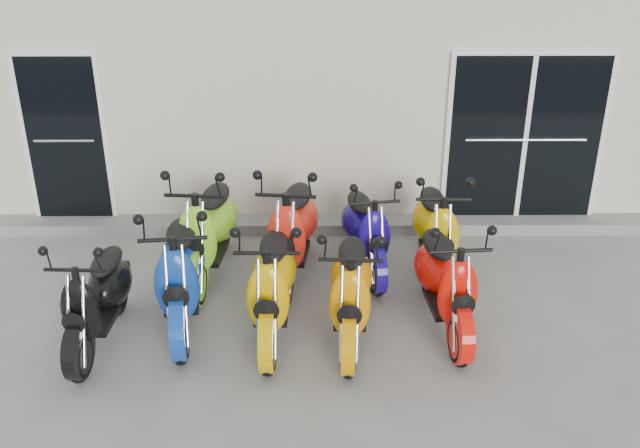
{
  "coord_description": "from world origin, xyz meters",
  "views": [
    {
      "loc": [
        -0.04,
        -6.42,
        4.06
      ],
      "look_at": [
        0.0,
        0.6,
        0.75
      ],
      "focal_mm": 40.0,
      "sensor_mm": 36.0,
      "label": 1
    }
  ],
  "objects_px": {
    "scooter_front_orange_b": "(351,278)",
    "scooter_back_blue": "(366,220)",
    "scooter_back_green": "(207,218)",
    "scooter_back_red": "(293,217)",
    "scooter_front_black": "(95,286)",
    "scooter_front_red": "(446,269)",
    "scooter_back_yellow": "(436,219)",
    "scooter_front_orange_a": "(271,272)",
    "scooter_front_blue": "(179,260)"
  },
  "relations": [
    {
      "from": "scooter_front_black",
      "to": "scooter_back_blue",
      "type": "height_order",
      "value": "scooter_front_black"
    },
    {
      "from": "scooter_back_yellow",
      "to": "scooter_front_blue",
      "type": "bearing_deg",
      "value": -157.2
    },
    {
      "from": "scooter_front_orange_a",
      "to": "scooter_back_blue",
      "type": "distance_m",
      "value": 1.66
    },
    {
      "from": "scooter_front_orange_b",
      "to": "scooter_back_blue",
      "type": "distance_m",
      "value": 1.41
    },
    {
      "from": "scooter_front_orange_b",
      "to": "scooter_back_red",
      "type": "relative_size",
      "value": 0.91
    },
    {
      "from": "scooter_front_orange_b",
      "to": "scooter_back_red",
      "type": "xyz_separation_m",
      "value": [
        -0.6,
        1.25,
        0.07
      ]
    },
    {
      "from": "scooter_front_orange_b",
      "to": "scooter_back_yellow",
      "type": "xyz_separation_m",
      "value": [
        1.02,
        1.33,
        0.01
      ]
    },
    {
      "from": "scooter_front_red",
      "to": "scooter_back_green",
      "type": "xyz_separation_m",
      "value": [
        -2.5,
        1.08,
        0.07
      ]
    },
    {
      "from": "scooter_front_orange_a",
      "to": "scooter_front_orange_b",
      "type": "xyz_separation_m",
      "value": [
        0.77,
        -0.07,
        -0.03
      ]
    },
    {
      "from": "scooter_front_red",
      "to": "scooter_back_green",
      "type": "height_order",
      "value": "scooter_back_green"
    },
    {
      "from": "scooter_front_black",
      "to": "scooter_front_red",
      "type": "distance_m",
      "value": 3.4
    },
    {
      "from": "scooter_front_orange_a",
      "to": "scooter_front_black",
      "type": "bearing_deg",
      "value": -173.92
    },
    {
      "from": "scooter_front_black",
      "to": "scooter_front_orange_a",
      "type": "relative_size",
      "value": 0.91
    },
    {
      "from": "scooter_front_red",
      "to": "scooter_back_yellow",
      "type": "xyz_separation_m",
      "value": [
        0.08,
        1.16,
        0.01
      ]
    },
    {
      "from": "scooter_front_red",
      "to": "scooter_back_green",
      "type": "distance_m",
      "value": 2.72
    },
    {
      "from": "scooter_front_orange_b",
      "to": "scooter_back_yellow",
      "type": "distance_m",
      "value": 1.68
    },
    {
      "from": "scooter_front_orange_b",
      "to": "scooter_back_green",
      "type": "relative_size",
      "value": 0.91
    },
    {
      "from": "scooter_front_black",
      "to": "scooter_front_orange_b",
      "type": "distance_m",
      "value": 2.45
    },
    {
      "from": "scooter_front_black",
      "to": "scooter_front_red",
      "type": "bearing_deg",
      "value": 6.94
    },
    {
      "from": "scooter_front_black",
      "to": "scooter_front_orange_a",
      "type": "bearing_deg",
      "value": 8.07
    },
    {
      "from": "scooter_front_black",
      "to": "scooter_back_blue",
      "type": "distance_m",
      "value": 3.06
    },
    {
      "from": "scooter_back_red",
      "to": "scooter_front_red",
      "type": "bearing_deg",
      "value": -28.72
    },
    {
      "from": "scooter_back_red",
      "to": "scooter_back_blue",
      "type": "relative_size",
      "value": 1.17
    },
    {
      "from": "scooter_front_blue",
      "to": "scooter_front_orange_b",
      "type": "height_order",
      "value": "scooter_front_blue"
    },
    {
      "from": "scooter_front_red",
      "to": "scooter_back_blue",
      "type": "height_order",
      "value": "scooter_front_red"
    },
    {
      "from": "scooter_back_green",
      "to": "scooter_back_blue",
      "type": "distance_m",
      "value": 1.79
    },
    {
      "from": "scooter_front_blue",
      "to": "scooter_back_yellow",
      "type": "relative_size",
      "value": 1.07
    },
    {
      "from": "scooter_front_red",
      "to": "scooter_back_yellow",
      "type": "relative_size",
      "value": 0.99
    },
    {
      "from": "scooter_front_orange_b",
      "to": "scooter_back_yellow",
      "type": "bearing_deg",
      "value": 56.3
    },
    {
      "from": "scooter_front_blue",
      "to": "scooter_back_blue",
      "type": "distance_m",
      "value": 2.23
    },
    {
      "from": "scooter_front_blue",
      "to": "scooter_back_blue",
      "type": "height_order",
      "value": "scooter_front_blue"
    },
    {
      "from": "scooter_back_green",
      "to": "scooter_back_red",
      "type": "relative_size",
      "value": 1.0
    },
    {
      "from": "scooter_front_black",
      "to": "scooter_front_orange_a",
      "type": "xyz_separation_m",
      "value": [
        1.67,
        0.15,
        0.06
      ]
    },
    {
      "from": "scooter_front_orange_b",
      "to": "scooter_back_blue",
      "type": "relative_size",
      "value": 1.06
    },
    {
      "from": "scooter_front_orange_b",
      "to": "scooter_front_red",
      "type": "distance_m",
      "value": 0.96
    },
    {
      "from": "scooter_front_blue",
      "to": "scooter_front_red",
      "type": "distance_m",
      "value": 2.64
    },
    {
      "from": "scooter_back_green",
      "to": "scooter_front_black",
      "type": "bearing_deg",
      "value": -118.9
    },
    {
      "from": "scooter_front_black",
      "to": "scooter_front_orange_b",
      "type": "bearing_deg",
      "value": 4.71
    },
    {
      "from": "scooter_front_red",
      "to": "scooter_back_red",
      "type": "relative_size",
      "value": 0.91
    },
    {
      "from": "scooter_back_green",
      "to": "scooter_back_yellow",
      "type": "height_order",
      "value": "scooter_back_green"
    },
    {
      "from": "scooter_back_green",
      "to": "scooter_back_blue",
      "type": "xyz_separation_m",
      "value": [
        1.78,
        0.14,
        -0.11
      ]
    },
    {
      "from": "scooter_front_blue",
      "to": "scooter_front_black",
      "type": "bearing_deg",
      "value": -161.53
    },
    {
      "from": "scooter_front_orange_b",
      "to": "scooter_back_red",
      "type": "bearing_deg",
      "value": 119.52
    },
    {
      "from": "scooter_front_red",
      "to": "scooter_back_red",
      "type": "bearing_deg",
      "value": 140.29
    },
    {
      "from": "scooter_front_black",
      "to": "scooter_front_orange_a",
      "type": "distance_m",
      "value": 1.68
    },
    {
      "from": "scooter_back_blue",
      "to": "scooter_back_green",
      "type": "bearing_deg",
      "value": 175.58
    },
    {
      "from": "scooter_back_green",
      "to": "scooter_back_red",
      "type": "bearing_deg",
      "value": 5.04
    },
    {
      "from": "scooter_front_blue",
      "to": "scooter_back_red",
      "type": "xyz_separation_m",
      "value": [
        1.1,
        0.98,
        0.01
      ]
    },
    {
      "from": "scooter_front_black",
      "to": "scooter_back_red",
      "type": "bearing_deg",
      "value": 38.6
    },
    {
      "from": "scooter_back_green",
      "to": "scooter_front_orange_a",
      "type": "bearing_deg",
      "value": -51.51
    }
  ]
}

